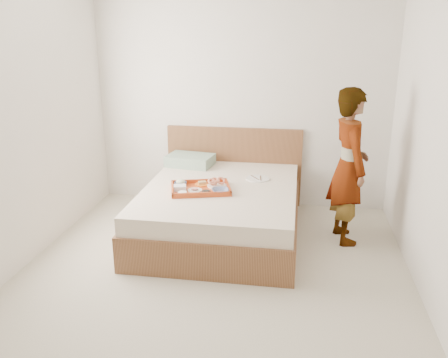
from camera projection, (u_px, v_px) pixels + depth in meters
name	position (u px, v px, depth m)	size (l,w,h in m)	color
ground	(210.00, 282.00, 4.07)	(3.50, 4.00, 0.01)	beige
wall_back	(241.00, 98.00, 5.53)	(3.50, 0.01, 2.60)	silver
wall_front	(109.00, 252.00, 1.78)	(3.50, 0.01, 2.60)	silver
wall_left	(4.00, 128.00, 3.93)	(0.01, 4.00, 2.60)	silver
wall_right	(445.00, 144.00, 3.39)	(0.01, 4.00, 2.60)	silver
bed	(221.00, 210.00, 4.93)	(1.65, 2.00, 0.53)	brown
headboard	(234.00, 166.00, 5.78)	(1.65, 0.06, 0.95)	brown
pillow	(190.00, 160.00, 5.57)	(0.53, 0.36, 0.13)	#9CB79D
tray	(201.00, 188.00, 4.73)	(0.59, 0.43, 0.05)	#B43D12
prawn_plate	(217.00, 186.00, 4.81)	(0.20, 0.20, 0.01)	white
navy_bowl_big	(220.00, 191.00, 4.62)	(0.17, 0.17, 0.04)	navy
sauce_dish	(206.00, 193.00, 4.59)	(0.09, 0.09, 0.03)	black
meat_plate	(195.00, 190.00, 4.68)	(0.15, 0.15, 0.01)	white
bread_plate	(202.00, 184.00, 4.86)	(0.14, 0.14, 0.01)	orange
salad_bowl	(181.00, 184.00, 4.83)	(0.13, 0.13, 0.04)	navy
plastic_tub	(180.00, 188.00, 4.69)	(0.12, 0.10, 0.05)	silver
cheese_round	(182.00, 193.00, 4.57)	(0.09, 0.09, 0.03)	white
dinner_plate	(258.00, 179.00, 5.09)	(0.26, 0.26, 0.01)	white
person	(349.00, 167.00, 4.65)	(0.57, 0.38, 1.57)	beige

